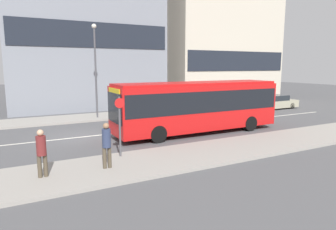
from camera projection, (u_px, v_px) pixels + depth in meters
name	position (u px, v px, depth m)	size (l,w,h in m)	color
ground_plane	(82.00, 137.00, 17.59)	(120.00, 120.00, 0.00)	#4F4F51
sidewalk_near	(115.00, 167.00, 12.12)	(44.00, 3.50, 0.13)	gray
sidewalk_far	(65.00, 119.00, 23.04)	(44.00, 3.50, 0.13)	gray
lane_centerline	(82.00, 137.00, 17.59)	(41.80, 0.16, 0.01)	silver
apartment_block_right_tower	(223.00, 29.00, 36.21)	(14.16, 6.08, 17.04)	beige
city_bus	(197.00, 104.00, 18.49)	(10.62, 2.62, 3.15)	red
parked_car_0	(233.00, 105.00, 26.98)	(4.05, 1.75, 1.32)	silver
parked_car_1	(274.00, 102.00, 29.17)	(4.70, 1.87, 1.33)	#A39E84
pedestrian_near_stop	(41.00, 150.00, 10.73)	(0.35, 0.34, 1.77)	#4C4233
pedestrian_down_pavement	(107.00, 142.00, 11.70)	(0.35, 0.34, 1.82)	#4C4233
bus_stop_sign	(120.00, 122.00, 13.17)	(0.44, 0.12, 2.67)	#4C4C51
street_lamp	(95.00, 62.00, 22.91)	(0.36, 0.36, 7.13)	#4C4C51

